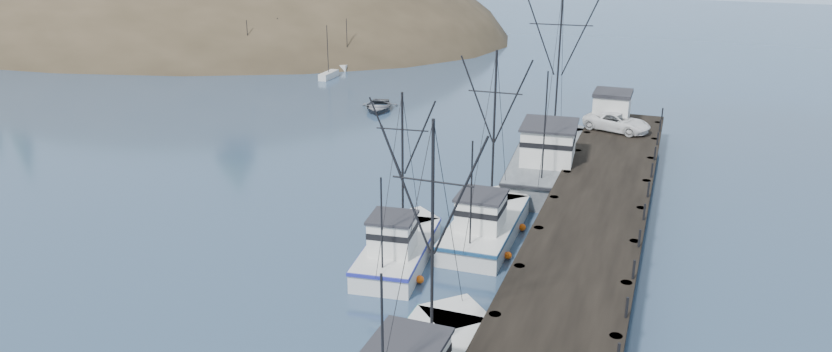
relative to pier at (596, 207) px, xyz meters
The scene contains 10 objects.
ground 21.33m from the pier, 131.19° to the right, with size 400.00×400.00×0.00m, color navy.
pier is the anchor object (origin of this frame).
headland 108.95m from the pier, 144.86° to the left, with size 134.80×78.00×51.00m.
moored_sailboats 63.36m from the pier, 138.86° to the left, with size 24.72×18.78×6.35m.
trawler_mid 12.63m from the pier, 141.97° to the right, with size 4.19×9.86×9.92m.
trawler_far 6.81m from the pier, 155.53° to the right, with size 3.81×11.26×11.55m.
work_vessel 10.66m from the pier, 115.09° to the left, with size 6.28×17.43×14.28m.
pier_shed 18.12m from the pier, 93.45° to the left, with size 3.00×3.20×2.80m.
pickup_truck 16.26m from the pier, 91.50° to the left, with size 2.42×5.26×1.46m, color white.
motorboat 33.07m from the pier, 136.43° to the left, with size 3.74×5.23×1.08m, color #505258.
Camera 1 is at (17.84, -27.10, 18.81)m, focal length 32.00 mm.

